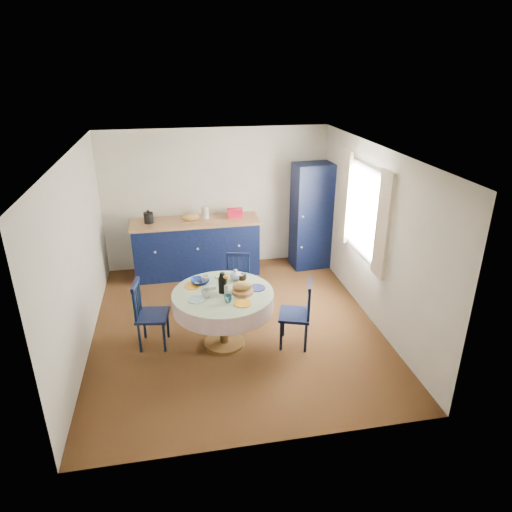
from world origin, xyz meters
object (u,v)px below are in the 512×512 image
(dining_table, at_px, (224,301))
(mug_c, at_px, (242,278))
(cobalt_bowl, at_px, (200,281))
(chair_far, at_px, (238,283))
(pantry_cabinet, at_px, (311,216))
(kitchen_counter, at_px, (196,246))
(mug_d, at_px, (205,279))
(mug_a, at_px, (206,293))
(mug_b, at_px, (228,299))
(chair_left, at_px, (149,314))
(chair_right, at_px, (298,313))

(dining_table, xyz_separation_m, mug_c, (0.29, 0.28, 0.17))
(dining_table, height_order, cobalt_bowl, dining_table)
(chair_far, xyz_separation_m, cobalt_bowl, (-0.59, -0.61, 0.38))
(chair_far, bearing_deg, pantry_cabinet, 55.90)
(kitchen_counter, xyz_separation_m, cobalt_bowl, (-0.07, -2.04, 0.32))
(mug_c, bearing_deg, mug_d, 176.25)
(mug_a, bearing_deg, dining_table, 17.98)
(mug_b, height_order, cobalt_bowl, mug_b)
(kitchen_counter, relative_size, dining_table, 1.70)
(kitchen_counter, bearing_deg, mug_d, -90.94)
(chair_left, bearing_deg, mug_b, -106.26)
(chair_right, xyz_separation_m, cobalt_bowl, (-1.23, 0.48, 0.35))
(chair_right, bearing_deg, mug_b, -64.83)
(mug_b, height_order, mug_c, mug_b)
(mug_b, distance_m, mug_d, 0.64)
(chair_left, height_order, mug_d, chair_left)
(chair_right, height_order, mug_d, chair_right)
(pantry_cabinet, height_order, cobalt_bowl, pantry_cabinet)
(kitchen_counter, distance_m, mug_a, 2.44)
(chair_left, distance_m, cobalt_bowl, 0.79)
(dining_table, relative_size, chair_far, 1.49)
(pantry_cabinet, xyz_separation_m, mug_d, (-2.08, -1.98, -0.11))
(chair_left, distance_m, chair_right, 1.96)
(kitchen_counter, height_order, cobalt_bowl, kitchen_counter)
(pantry_cabinet, relative_size, mug_b, 18.49)
(dining_table, height_order, chair_far, dining_table)
(chair_left, relative_size, mug_d, 8.46)
(kitchen_counter, xyz_separation_m, chair_right, (1.17, -2.52, -0.03))
(kitchen_counter, relative_size, cobalt_bowl, 9.03)
(kitchen_counter, xyz_separation_m, pantry_cabinet, (2.08, -0.05, 0.45))
(pantry_cabinet, distance_m, mug_b, 3.16)
(chair_far, height_order, mug_b, mug_b)
(kitchen_counter, distance_m, mug_c, 2.15)
(dining_table, distance_m, mug_c, 0.44)
(kitchen_counter, height_order, dining_table, kitchen_counter)
(kitchen_counter, relative_size, pantry_cabinet, 1.16)
(mug_b, bearing_deg, dining_table, 95.60)
(chair_far, relative_size, cobalt_bowl, 3.58)
(kitchen_counter, distance_m, mug_b, 2.65)
(chair_left, xyz_separation_m, chair_right, (1.93, -0.35, 0.00))
(mug_d, bearing_deg, dining_table, -56.69)
(chair_left, height_order, cobalt_bowl, chair_left)
(pantry_cabinet, distance_m, mug_d, 2.87)
(kitchen_counter, xyz_separation_m, dining_table, (0.21, -2.35, 0.16))
(pantry_cabinet, bearing_deg, chair_right, -114.28)
(mug_b, bearing_deg, chair_far, 76.42)
(chair_far, relative_size, chair_right, 0.93)
(chair_far, relative_size, mug_d, 7.94)
(mug_b, distance_m, mug_c, 0.62)
(dining_table, relative_size, chair_right, 1.39)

